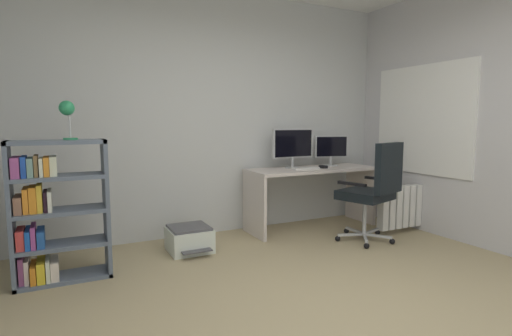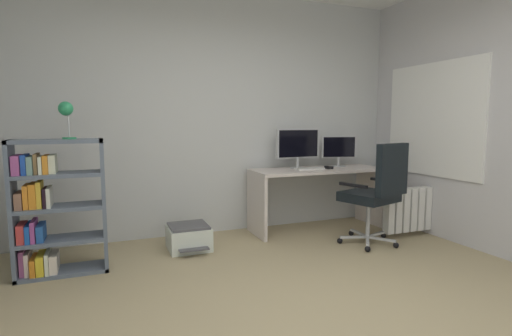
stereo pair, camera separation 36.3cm
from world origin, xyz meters
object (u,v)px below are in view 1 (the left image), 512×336
object	(u,v)px
computer_mouse	(323,167)
printer	(189,239)
monitor_secondary	(331,148)
desk	(311,183)
radiator	(413,205)
keyboard	(305,168)
monitor_main	(293,145)
desk_lamp	(67,112)
bookshelf	(51,214)
office_chair	(374,187)

from	to	relation	value
computer_mouse	printer	bearing A→B (deg)	178.18
monitor_secondary	desk	bearing A→B (deg)	-165.54
printer	radiator	world-z (taller)	radiator
desk	keyboard	world-z (taller)	keyboard
printer	radiator	xyz separation A→B (m)	(2.63, -0.46, 0.18)
monitor_main	desk_lamp	bearing A→B (deg)	-167.95
desk	printer	size ratio (longest dim) A/B	3.24
keyboard	desk_lamp	distance (m)	2.63
monitor_main	printer	size ratio (longest dim) A/B	1.14
computer_mouse	radiator	distance (m)	1.16
desk	bookshelf	bearing A→B (deg)	-171.33
desk_lamp	printer	world-z (taller)	desk_lamp
desk	computer_mouse	xyz separation A→B (m)	(0.11, -0.08, 0.21)
keyboard	radiator	xyz separation A→B (m)	(1.15, -0.59, -0.45)
keyboard	computer_mouse	xyz separation A→B (m)	(0.24, -0.03, 0.01)
desk_lamp	printer	xyz separation A→B (m)	(1.06, 0.24, -1.25)
computer_mouse	printer	distance (m)	1.83
printer	computer_mouse	bearing A→B (deg)	3.56
desk_lamp	printer	size ratio (longest dim) A/B	0.64
desk	monitor_secondary	bearing A→B (deg)	14.46
monitor_secondary	office_chair	xyz separation A→B (m)	(-0.10, -0.89, -0.36)
desk_lamp	monitor_secondary	bearing A→B (deg)	9.82
monitor_main	printer	xyz separation A→B (m)	(-1.39, -0.28, -0.90)
desk_lamp	monitor_main	bearing A→B (deg)	12.05
monitor_secondary	bookshelf	distance (m)	3.25
monitor_main	monitor_secondary	size ratio (longest dim) A/B	1.31
keyboard	printer	bearing A→B (deg)	-174.62
desk	bookshelf	distance (m)	2.85
keyboard	office_chair	distance (m)	0.85
desk	printer	world-z (taller)	desk
monitor_main	desk	bearing A→B (deg)	-23.22
computer_mouse	radiator	xyz separation A→B (m)	(0.91, -0.56, -0.45)
printer	radiator	bearing A→B (deg)	-9.85
keyboard	radiator	size ratio (longest dim) A/B	0.33
monitor_main	desk_lamp	distance (m)	2.53
computer_mouse	desk	bearing A→B (deg)	137.57
computer_mouse	printer	size ratio (longest dim) A/B	0.20
keyboard	computer_mouse	size ratio (longest dim) A/B	3.40
keyboard	radiator	distance (m)	1.37
monitor_secondary	radiator	bearing A→B (deg)	-47.99
keyboard	office_chair	bearing A→B (deg)	-62.18
keyboard	office_chair	xyz separation A→B (m)	(0.39, -0.74, -0.15)
office_chair	keyboard	bearing A→B (deg)	117.63
desk_lamp	radiator	size ratio (longest dim) A/B	0.30
bookshelf	printer	distance (m)	1.32
desk	office_chair	xyz separation A→B (m)	(0.25, -0.80, 0.05)
monitor_secondary	radiator	distance (m)	1.19
office_chair	desk_lamp	bearing A→B (deg)	172.83
keyboard	desk_lamp	bearing A→B (deg)	-171.39
computer_mouse	keyboard	bearing A→B (deg)	168.28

